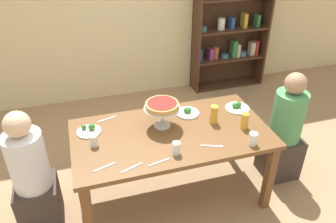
# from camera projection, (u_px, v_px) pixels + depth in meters

# --- Properties ---
(ground_plane) EXTENTS (12.00, 12.00, 0.00)m
(ground_plane) POSITION_uv_depth(u_px,v_px,m) (171.00, 194.00, 3.25)
(ground_plane) COLOR #9E7A56
(dining_table) EXTENTS (1.70, 0.90, 0.74)m
(dining_table) POSITION_uv_depth(u_px,v_px,m) (171.00, 140.00, 2.90)
(dining_table) COLOR brown
(dining_table) RESTS_ON ground_plane
(bookshelf) EXTENTS (1.10, 0.30, 2.21)m
(bookshelf) POSITION_uv_depth(u_px,v_px,m) (232.00, 12.00, 4.66)
(bookshelf) COLOR #422819
(bookshelf) RESTS_ON ground_plane
(diner_head_east) EXTENTS (0.34, 0.34, 1.15)m
(diner_head_east) POSITION_uv_depth(u_px,v_px,m) (284.00, 134.00, 3.26)
(diner_head_east) COLOR #382D28
(diner_head_east) RESTS_ON ground_plane
(diner_head_west) EXTENTS (0.34, 0.34, 1.15)m
(diner_head_west) POSITION_uv_depth(u_px,v_px,m) (33.00, 181.00, 2.70)
(diner_head_west) COLOR #382D28
(diner_head_west) RESTS_ON ground_plane
(deep_dish_pizza_stand) EXTENTS (0.32, 0.32, 0.24)m
(deep_dish_pizza_stand) POSITION_uv_depth(u_px,v_px,m) (162.00, 107.00, 2.84)
(deep_dish_pizza_stand) COLOR silver
(deep_dish_pizza_stand) RESTS_ON dining_table
(salad_plate_near_diner) EXTENTS (0.22, 0.22, 0.06)m
(salad_plate_near_diner) POSITION_uv_depth(u_px,v_px,m) (188.00, 112.00, 3.10)
(salad_plate_near_diner) COLOR white
(salad_plate_near_diner) RESTS_ON dining_table
(salad_plate_far_diner) EXTENTS (0.21, 0.21, 0.07)m
(salad_plate_far_diner) POSITION_uv_depth(u_px,v_px,m) (89.00, 130.00, 2.85)
(salad_plate_far_diner) COLOR white
(salad_plate_far_diner) RESTS_ON dining_table
(salad_plate_spare) EXTENTS (0.23, 0.23, 0.07)m
(salad_plate_spare) POSITION_uv_depth(u_px,v_px,m) (237.00, 107.00, 3.18)
(salad_plate_spare) COLOR white
(salad_plate_spare) RESTS_ON dining_table
(beer_glass_amber_tall) EXTENTS (0.07, 0.07, 0.15)m
(beer_glass_amber_tall) POSITION_uv_depth(u_px,v_px,m) (245.00, 121.00, 2.88)
(beer_glass_amber_tall) COLOR gold
(beer_glass_amber_tall) RESTS_ON dining_table
(beer_glass_amber_short) EXTENTS (0.07, 0.07, 0.17)m
(beer_glass_amber_short) POSITION_uv_depth(u_px,v_px,m) (214.00, 114.00, 2.94)
(beer_glass_amber_short) COLOR gold
(beer_glass_amber_short) RESTS_ON dining_table
(water_glass_clear_near) EXTENTS (0.06, 0.06, 0.10)m
(water_glass_clear_near) POSITION_uv_depth(u_px,v_px,m) (94.00, 141.00, 2.67)
(water_glass_clear_near) COLOR white
(water_glass_clear_near) RESTS_ON dining_table
(water_glass_clear_far) EXTENTS (0.07, 0.07, 0.11)m
(water_glass_clear_far) POSITION_uv_depth(u_px,v_px,m) (253.00, 139.00, 2.68)
(water_glass_clear_far) COLOR white
(water_glass_clear_far) RESTS_ON dining_table
(water_glass_clear_spare) EXTENTS (0.07, 0.07, 0.11)m
(water_glass_clear_spare) POSITION_uv_depth(u_px,v_px,m) (176.00, 148.00, 2.58)
(water_glass_clear_spare) COLOR white
(water_glass_clear_spare) RESTS_ON dining_table
(cutlery_fork_near) EXTENTS (0.17, 0.08, 0.00)m
(cutlery_fork_near) POSITION_uv_depth(u_px,v_px,m) (132.00, 168.00, 2.47)
(cutlery_fork_near) COLOR silver
(cutlery_fork_near) RESTS_ON dining_table
(cutlery_knife_near) EXTENTS (0.18, 0.07, 0.00)m
(cutlery_knife_near) POSITION_uv_depth(u_px,v_px,m) (107.00, 119.00, 3.03)
(cutlery_knife_near) COLOR silver
(cutlery_knife_near) RESTS_ON dining_table
(cutlery_fork_far) EXTENTS (0.18, 0.05, 0.00)m
(cutlery_fork_far) POSITION_uv_depth(u_px,v_px,m) (159.00, 162.00, 2.52)
(cutlery_fork_far) COLOR silver
(cutlery_fork_far) RESTS_ON dining_table
(cutlery_knife_far) EXTENTS (0.17, 0.08, 0.00)m
(cutlery_knife_far) POSITION_uv_depth(u_px,v_px,m) (212.00, 146.00, 2.69)
(cutlery_knife_far) COLOR silver
(cutlery_knife_far) RESTS_ON dining_table
(cutlery_spare_fork) EXTENTS (0.18, 0.07, 0.00)m
(cutlery_spare_fork) POSITION_uv_depth(u_px,v_px,m) (104.00, 167.00, 2.47)
(cutlery_spare_fork) COLOR silver
(cutlery_spare_fork) RESTS_ON dining_table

